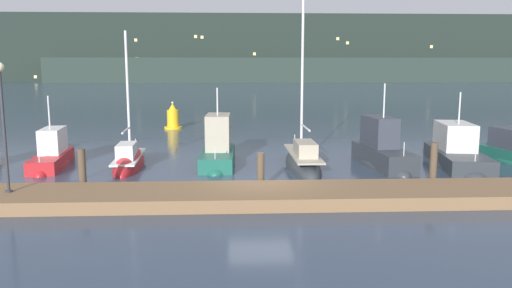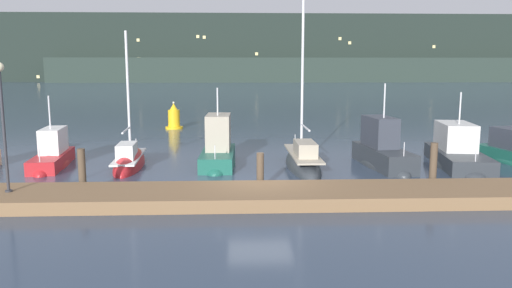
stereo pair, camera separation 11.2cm
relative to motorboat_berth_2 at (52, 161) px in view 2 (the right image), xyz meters
The scene contains 14 objects.
ground_plane 10.81m from the motorboat_berth_2, 27.27° to the right, with size 400.00×400.00×0.00m, color #2D3D51.
dock 11.67m from the motorboat_berth_2, 34.60° to the right, with size 36.30×2.80×0.45m, color brown.
mooring_pile_1 5.79m from the motorboat_berth_2, 59.81° to the right, with size 0.28×0.28×1.66m, color #4C3D2D.
mooring_pile_2 10.83m from the motorboat_berth_2, 27.38° to the right, with size 0.28×0.28×1.45m, color #4C3D2D.
mooring_pile_3 17.08m from the motorboat_berth_2, 16.96° to the right, with size 0.28×0.28×1.80m, color #4C3D2D.
motorboat_berth_2 is the anchor object (origin of this frame).
sailboat_berth_3 3.66m from the motorboat_berth_2, ahead, with size 1.59×5.36×7.17m.
motorboat_berth_4 7.84m from the motorboat_berth_2, ahead, with size 1.79×5.02×4.33m.
sailboat_berth_5 11.85m from the motorboat_berth_2, ahead, with size 1.48×6.19×9.44m.
motorboat_berth_6 15.65m from the motorboat_berth_2, ahead, with size 2.12×5.31×4.52m.
motorboat_berth_7 19.29m from the motorboat_berth_2, ahead, with size 3.05×6.41×4.11m.
channel_buoy 14.50m from the motorboat_berth_2, 73.63° to the left, with size 1.30×1.30×2.04m.
dock_lamppost 7.33m from the motorboat_berth_2, 82.48° to the right, with size 0.32×0.32×4.40m.
hillside_backdrop 125.74m from the motorboat_berth_2, 84.49° to the left, with size 240.00×23.00×18.92m.
Camera 2 is at (-0.96, -18.63, 4.77)m, focal length 35.00 mm.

